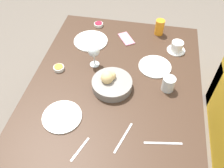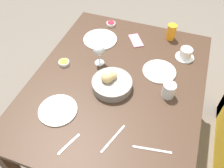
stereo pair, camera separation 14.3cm
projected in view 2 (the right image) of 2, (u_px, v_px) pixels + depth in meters
name	position (u px, v px, depth m)	size (l,w,h in m)	color
ground_plane	(116.00, 139.00, 2.05)	(10.00, 10.00, 0.00)	#6B6056
dining_table	(117.00, 90.00, 1.56)	(1.32, 1.06, 0.74)	#3D281C
bread_basket	(111.00, 83.00, 1.43)	(0.25, 0.25, 0.11)	gray
plate_near_left	(100.00, 39.00, 1.77)	(0.25, 0.25, 0.01)	white
plate_near_right	(58.00, 110.00, 1.34)	(0.22, 0.22, 0.01)	white
plate_far_center	(159.00, 71.00, 1.54)	(0.22, 0.22, 0.01)	white
juice_glass	(171.00, 32.00, 1.74)	(0.07, 0.07, 0.12)	orange
water_tumbler	(169.00, 90.00, 1.38)	(0.08, 0.08, 0.09)	silver
wine_glass	(99.00, 50.00, 1.52)	(0.08, 0.08, 0.16)	silver
coffee_cup	(186.00, 54.00, 1.62)	(0.13, 0.13, 0.07)	white
jam_bowl_berry	(111.00, 24.00, 1.89)	(0.07, 0.07, 0.03)	white
jam_bowl_honey	(64.00, 63.00, 1.59)	(0.07, 0.07, 0.03)	white
fork_silver	(113.00, 138.00, 1.22)	(0.19, 0.07, 0.00)	#B7B7BC
knife_silver	(152.00, 150.00, 1.18)	(0.04, 0.20, 0.00)	#B7B7BC
spoon_coffee	(69.00, 144.00, 1.20)	(0.14, 0.06, 0.00)	#B7B7BC
cell_phone	(136.00, 41.00, 1.76)	(0.17, 0.14, 0.01)	pink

